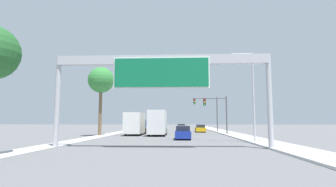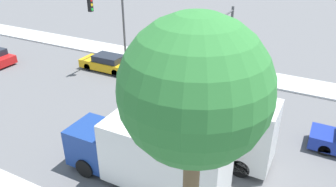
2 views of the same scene
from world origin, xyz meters
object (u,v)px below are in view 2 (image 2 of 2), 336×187
object	(u,v)px
car_near_right	(107,63)
car_near_left	(205,108)
truck_box_primary	(212,126)
traffic_light_mid_block	(113,14)
palm_tree_background	(195,95)
truck_box_secondary	(150,155)
traffic_light_near_intersection	(226,35)

from	to	relation	value
car_near_right	car_near_left	xyz separation A→B (m)	(-3.50, -10.37, 0.00)
truck_box_primary	traffic_light_mid_block	size ratio (longest dim) A/B	1.05
car_near_right	palm_tree_background	bearing A→B (deg)	-136.14
car_near_right	traffic_light_mid_block	xyz separation A→B (m)	(1.79, 0.28, 3.83)
truck_box_secondary	car_near_left	bearing A→B (deg)	0.01
traffic_light_near_intersection	palm_tree_background	size ratio (longest dim) A/B	0.61
car_near_right	palm_tree_background	distance (m)	21.66
car_near_left	palm_tree_background	size ratio (longest dim) A/B	0.45
traffic_light_mid_block	car_near_left	bearing A→B (deg)	-116.42
palm_tree_background	truck_box_secondary	bearing A→B (deg)	41.80
truck_box_primary	truck_box_secondary	size ratio (longest dim) A/B	0.88
truck_box_secondary	traffic_light_mid_block	distance (m)	16.51
car_near_left	palm_tree_background	world-z (taller)	palm_tree_background
truck_box_primary	traffic_light_near_intersection	size ratio (longest dim) A/B	1.20
truck_box_secondary	palm_tree_background	size ratio (longest dim) A/B	0.83
truck_box_secondary	palm_tree_background	world-z (taller)	palm_tree_background
car_near_left	truck_box_primary	world-z (taller)	truck_box_primary
truck_box_primary	truck_box_secondary	xyz separation A→B (m)	(-3.50, 1.74, -0.13)
car_near_right	car_near_left	size ratio (longest dim) A/B	1.09
car_near_right	car_near_left	world-z (taller)	car_near_left
truck_box_primary	traffic_light_near_intersection	world-z (taller)	traffic_light_near_intersection
traffic_light_mid_block	truck_box_secondary	bearing A→B (deg)	-139.08
car_near_left	traffic_light_mid_block	size ratio (longest dim) A/B	0.64
truck_box_secondary	traffic_light_near_intersection	size ratio (longest dim) A/B	1.37
car_near_left	traffic_light_mid_block	xyz separation A→B (m)	(5.29, 10.66, 3.83)
traffic_light_near_intersection	truck_box_primary	bearing A→B (deg)	-165.18
car_near_left	traffic_light_mid_block	distance (m)	12.50
truck_box_secondary	palm_tree_background	distance (m)	8.29
traffic_light_mid_block	palm_tree_background	world-z (taller)	palm_tree_background
palm_tree_background	traffic_light_near_intersection	bearing A→B (deg)	14.91
car_near_left	traffic_light_mid_block	bearing A→B (deg)	63.58
car_near_left	truck_box_primary	xyz separation A→B (m)	(-3.50, -1.74, 1.13)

